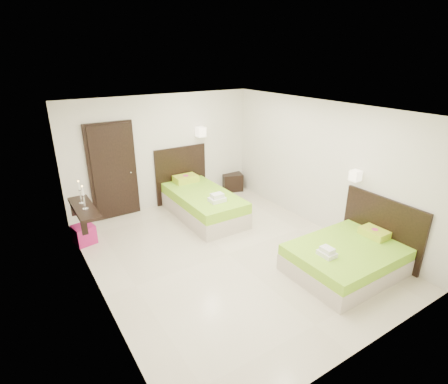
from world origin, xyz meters
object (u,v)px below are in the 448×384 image
bed_double (349,256)px  ottoman (84,234)px  nightstand (232,182)px  bed_single (201,201)px

bed_double → ottoman: bearing=136.4°
nightstand → ottoman: bearing=-151.0°
bed_single → nightstand: bearing=33.0°
nightstand → ottoman: 4.07m
bed_double → nightstand: 4.22m
bed_single → nightstand: bed_single is taller
bed_single → ottoman: bearing=177.6°
bed_single → ottoman: bed_single is taller
ottoman → nightstand: bearing=11.9°
bed_double → ottoman: 4.87m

